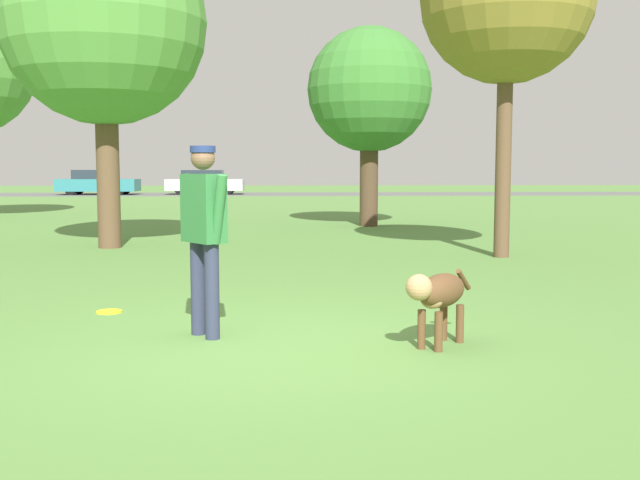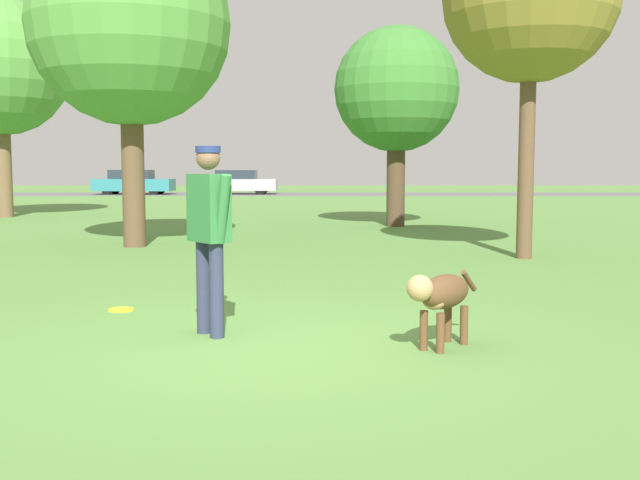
% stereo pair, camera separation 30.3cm
% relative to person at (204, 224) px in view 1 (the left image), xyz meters
% --- Properties ---
extents(ground_plane, '(120.00, 120.00, 0.00)m').
position_rel_person_xyz_m(ground_plane, '(0.47, -0.40, -1.03)').
color(ground_plane, '#56843D').
extents(far_road_strip, '(120.00, 6.00, 0.01)m').
position_rel_person_xyz_m(far_road_strip, '(0.47, 37.16, -1.03)').
color(far_road_strip, '#5B5B59').
rests_on(far_road_strip, ground_plane).
extents(person, '(0.50, 0.62, 1.73)m').
position_rel_person_xyz_m(person, '(0.00, 0.00, 0.00)').
color(person, '#2D334C').
rests_on(person, ground_plane).
extents(dog, '(0.77, 0.91, 0.67)m').
position_rel_person_xyz_m(dog, '(2.03, -0.51, -0.57)').
color(dog, brown).
rests_on(dog, ground_plane).
extents(frisbee, '(0.27, 0.27, 0.02)m').
position_rel_person_xyz_m(frisbee, '(-1.14, 1.20, -1.02)').
color(frisbee, yellow).
rests_on(frisbee, ground_plane).
extents(tree_near_left, '(3.84, 3.84, 6.17)m').
position_rel_person_xyz_m(tree_near_left, '(-2.61, 7.76, 3.19)').
color(tree_near_left, brown).
rests_on(tree_near_left, ground_plane).
extents(tree_mid_center, '(3.23, 3.23, 5.18)m').
position_rel_person_xyz_m(tree_mid_center, '(2.99, 12.90, 2.49)').
color(tree_mid_center, '#4C3826').
rests_on(tree_mid_center, ground_plane).
extents(parked_car_teal, '(4.54, 1.95, 1.42)m').
position_rel_person_xyz_m(parked_car_teal, '(-9.86, 36.83, -0.34)').
color(parked_car_teal, teal).
rests_on(parked_car_teal, ground_plane).
extents(parked_car_silver, '(4.46, 1.82, 1.41)m').
position_rel_person_xyz_m(parked_car_silver, '(-3.77, 36.97, -0.33)').
color(parked_car_silver, '#B7B7BC').
rests_on(parked_car_silver, ground_plane).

